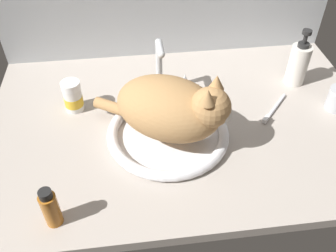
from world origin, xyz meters
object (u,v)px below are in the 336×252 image
at_px(sink_basin, 168,133).
at_px(toothbrush, 274,109).
at_px(amber_bottle, 50,208).
at_px(faucet, 159,73).
at_px(cat, 174,108).
at_px(soap_pump_bottle, 298,64).
at_px(pill_bottle, 73,97).

bearing_deg(sink_basin, toothbrush, 12.04).
relative_size(sink_basin, amber_bottle, 3.11).
bearing_deg(sink_basin, faucet, 90.00).
height_order(sink_basin, cat, cat).
height_order(soap_pump_bottle, toothbrush, soap_pump_bottle).
bearing_deg(soap_pump_bottle, amber_bottle, -148.83).
bearing_deg(toothbrush, sink_basin, -167.96).
height_order(cat, amber_bottle, cat).
relative_size(soap_pump_bottle, pill_bottle, 1.91).
bearing_deg(amber_bottle, toothbrush, 26.50).
bearing_deg(faucet, amber_bottle, -122.73).
height_order(sink_basin, amber_bottle, amber_bottle).
height_order(faucet, soap_pump_bottle, soap_pump_bottle).
bearing_deg(cat, pill_bottle, 149.46).
bearing_deg(amber_bottle, pill_bottle, 86.74).
height_order(soap_pump_bottle, amber_bottle, soap_pump_bottle).
height_order(amber_bottle, pill_bottle, amber_bottle).
relative_size(sink_basin, faucet, 1.74).
xyz_separation_m(pill_bottle, toothbrush, (0.59, -0.08, -0.04)).
distance_m(faucet, toothbrush, 0.36).
bearing_deg(amber_bottle, faucet, 57.27).
relative_size(soap_pump_bottle, amber_bottle, 1.72).
distance_m(soap_pump_bottle, pill_bottle, 0.70).
xyz_separation_m(sink_basin, soap_pump_bottle, (0.44, 0.20, 0.06)).
bearing_deg(sink_basin, amber_bottle, -140.36).
xyz_separation_m(sink_basin, pill_bottle, (-0.26, 0.15, 0.03)).
bearing_deg(soap_pump_bottle, faucet, 179.56).
xyz_separation_m(faucet, cat, (0.02, -0.22, 0.04)).
distance_m(cat, amber_bottle, 0.38).
xyz_separation_m(faucet, amber_bottle, (-0.28, -0.44, -0.02)).
bearing_deg(pill_bottle, toothbrush, -8.09).
bearing_deg(soap_pump_bottle, cat, -153.45).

